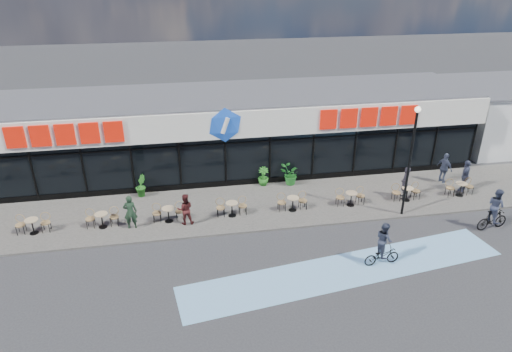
# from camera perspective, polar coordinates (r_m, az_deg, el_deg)

# --- Properties ---
(ground) EXTENTS (120.00, 120.00, 0.00)m
(ground) POSITION_cam_1_polar(r_m,az_deg,el_deg) (19.93, -1.34, -10.34)
(ground) COLOR #28282B
(ground) RESTS_ON ground
(sidewalk) EXTENTS (44.00, 5.00, 0.10)m
(sidewalk) POSITION_cam_1_polar(r_m,az_deg,el_deg) (23.68, -3.02, -3.97)
(sidewalk) COLOR #5A5650
(sidewalk) RESTS_ON ground
(bike_lane) EXTENTS (14.17, 4.13, 0.01)m
(bike_lane) POSITION_cam_1_polar(r_m,az_deg,el_deg) (19.66, 11.20, -11.46)
(bike_lane) COLOR #6CA1CC
(bike_lane) RESTS_ON ground
(building) EXTENTS (30.60, 6.57, 4.75)m
(building) POSITION_cam_1_polar(r_m,az_deg,el_deg) (27.67, -4.57, 5.63)
(building) COLOR black
(building) RESTS_ON ground
(neighbour_building) EXTENTS (9.20, 7.20, 4.11)m
(neighbour_building) POSITION_cam_1_polar(r_m,az_deg,el_deg) (36.67, 29.28, 6.96)
(neighbour_building) COLOR silver
(neighbour_building) RESTS_ON ground
(lamp_post) EXTENTS (0.28, 0.28, 5.57)m
(lamp_post) POSITION_cam_1_polar(r_m,az_deg,el_deg) (22.76, 18.80, 2.69)
(lamp_post) COLOR black
(lamp_post) RESTS_ON sidewalk
(bistro_set_1) EXTENTS (1.54, 0.62, 0.90)m
(bistro_set_1) POSITION_cam_1_polar(r_m,az_deg,el_deg) (23.68, -26.12, -5.39)
(bistro_set_1) COLOR tan
(bistro_set_1) RESTS_ON sidewalk
(bistro_set_2) EXTENTS (1.54, 0.62, 0.90)m
(bistro_set_2) POSITION_cam_1_polar(r_m,az_deg,el_deg) (22.95, -18.68, -4.99)
(bistro_set_2) COLOR tan
(bistro_set_2) RESTS_ON sidewalk
(bistro_set_3) EXTENTS (1.54, 0.62, 0.90)m
(bistro_set_3) POSITION_cam_1_polar(r_m,az_deg,el_deg) (22.62, -10.90, -4.47)
(bistro_set_3) COLOR tan
(bistro_set_3) RESTS_ON sidewalk
(bistro_set_4) EXTENTS (1.54, 0.62, 0.90)m
(bistro_set_4) POSITION_cam_1_polar(r_m,az_deg,el_deg) (22.72, -3.06, -3.86)
(bistro_set_4) COLOR tan
(bistro_set_4) RESTS_ON sidewalk
(bistro_set_5) EXTENTS (1.54, 0.62, 0.90)m
(bistro_set_5) POSITION_cam_1_polar(r_m,az_deg,el_deg) (23.23, 4.57, -3.21)
(bistro_set_5) COLOR tan
(bistro_set_5) RESTS_ON sidewalk
(bistro_set_6) EXTENTS (1.54, 0.62, 0.90)m
(bistro_set_6) POSITION_cam_1_polar(r_m,az_deg,el_deg) (24.14, 11.73, -2.54)
(bistro_set_6) COLOR tan
(bistro_set_6) RESTS_ON sidewalk
(bistro_set_7) EXTENTS (1.54, 0.62, 0.90)m
(bistro_set_7) POSITION_cam_1_polar(r_m,az_deg,el_deg) (25.40, 18.28, -1.89)
(bistro_set_7) COLOR tan
(bistro_set_7) RESTS_ON sidewalk
(bistro_set_8) EXTENTS (1.54, 0.62, 0.90)m
(bistro_set_8) POSITION_cam_1_polar(r_m,az_deg,el_deg) (26.95, 24.13, -1.29)
(bistro_set_8) COLOR tan
(bistro_set_8) RESTS_ON sidewalk
(potted_plant_left) EXTENTS (0.57, 0.68, 1.18)m
(potted_plant_left) POSITION_cam_1_polar(r_m,az_deg,el_deg) (25.24, -14.22, -1.18)
(potted_plant_left) COLOR #205E1B
(potted_plant_left) RESTS_ON sidewalk
(potted_plant_mid) EXTENTS (0.60, 0.60, 1.05)m
(potted_plant_mid) POSITION_cam_1_polar(r_m,az_deg,el_deg) (25.67, 0.92, -0.04)
(potted_plant_mid) COLOR #22661D
(potted_plant_mid) RESTS_ON sidewalk
(potted_plant_right) EXTENTS (1.08, 0.95, 1.15)m
(potted_plant_right) POSITION_cam_1_polar(r_m,az_deg,el_deg) (25.76, 4.26, 0.10)
(potted_plant_right) COLOR #1E6A22
(potted_plant_right) RESTS_ON sidewalk
(patron_left) EXTENTS (0.63, 0.42, 1.71)m
(patron_left) POSITION_cam_1_polar(r_m,az_deg,el_deg) (22.24, -15.45, -4.35)
(patron_left) COLOR #1A2E1D
(patron_left) RESTS_ON sidewalk
(patron_right) EXTENTS (0.77, 0.60, 1.57)m
(patron_right) POSITION_cam_1_polar(r_m,az_deg,el_deg) (22.06, -8.84, -4.12)
(patron_right) COLOR #421718
(patron_right) RESTS_ON sidewalk
(pedestrian_a) EXTENTS (0.58, 0.74, 1.78)m
(pedestrian_a) POSITION_cam_1_polar(r_m,az_deg,el_deg) (25.35, 18.13, -0.82)
(pedestrian_a) COLOR black
(pedestrian_a) RESTS_ON sidewalk
(pedestrian_b) EXTENTS (0.73, 1.12, 1.77)m
(pedestrian_b) POSITION_cam_1_polar(r_m,az_deg,el_deg) (27.97, 22.50, 0.93)
(pedestrian_b) COLOR #333A4F
(pedestrian_b) RESTS_ON sidewalk
(pedestrian_c) EXTENTS (1.09, 1.04, 1.81)m
(pedestrian_c) POSITION_cam_1_polar(r_m,az_deg,el_deg) (27.36, 24.69, 0.04)
(pedestrian_c) COLOR #343951
(pedestrian_c) RESTS_ON sidewalk
(cyclist_a) EXTENTS (1.59, 0.79, 2.01)m
(cyclist_a) POSITION_cam_1_polar(r_m,az_deg,el_deg) (19.89, 15.58, -8.63)
(cyclist_a) COLOR black
(cyclist_a) RESTS_ON ground
(cyclist_b) EXTENTS (1.74, 0.89, 2.12)m
(cyclist_b) POSITION_cam_1_polar(r_m,az_deg,el_deg) (24.26, 27.63, -4.04)
(cyclist_b) COLOR black
(cyclist_b) RESTS_ON ground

